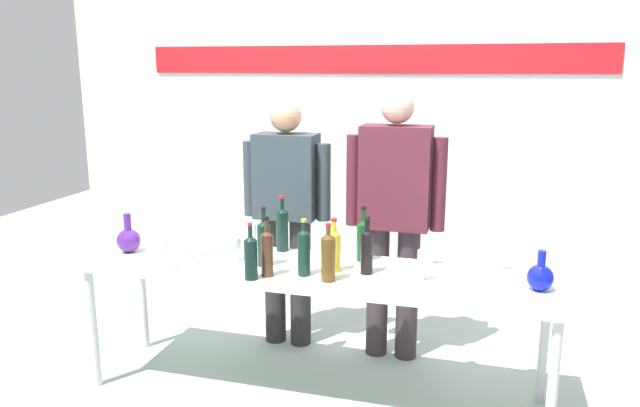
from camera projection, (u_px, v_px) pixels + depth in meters
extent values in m
plane|color=#95A59E|center=(313.00, 392.00, 3.52)|extent=(10.00, 10.00, 0.00)
cube|color=silver|center=(366.00, 115.00, 4.51)|extent=(4.86, 0.10, 3.00)
cube|color=red|center=(366.00, 59.00, 4.36)|extent=(3.40, 0.01, 0.20)
cube|color=white|center=(313.00, 271.00, 3.35)|extent=(2.64, 0.63, 0.04)
cylinder|color=silver|center=(93.00, 328.00, 3.52)|extent=(0.05, 0.05, 0.72)
cylinder|color=silver|center=(552.00, 390.00, 2.85)|extent=(0.05, 0.05, 0.72)
cylinder|color=silver|center=(143.00, 296.00, 4.02)|extent=(0.05, 0.05, 0.72)
cylinder|color=silver|center=(544.00, 342.00, 3.35)|extent=(0.05, 0.05, 0.72)
sphere|color=#4E2182|center=(129.00, 241.00, 3.62)|extent=(0.14, 0.14, 0.14)
cylinder|color=#4E2182|center=(127.00, 222.00, 3.59)|extent=(0.04, 0.04, 0.11)
sphere|color=#0D17BD|center=(540.00, 278.00, 3.00)|extent=(0.13, 0.13, 0.13)
cylinder|color=#0D17BD|center=(542.00, 259.00, 2.98)|extent=(0.04, 0.04, 0.09)
cylinder|color=#262525|center=(275.00, 279.00, 4.10)|extent=(0.14, 0.14, 0.88)
cylinder|color=#262525|center=(300.00, 282.00, 4.05)|extent=(0.14, 0.14, 0.88)
cube|color=#2F3B42|center=(286.00, 176.00, 3.92)|extent=(0.40, 0.22, 0.55)
cylinder|color=#2F3B42|center=(250.00, 178.00, 3.99)|extent=(0.09, 0.09, 0.50)
cylinder|color=#2F3B42|center=(324.00, 182.00, 3.86)|extent=(0.09, 0.09, 0.50)
sphere|color=tan|center=(286.00, 116.00, 3.83)|extent=(0.20, 0.20, 0.20)
cylinder|color=#362A31|center=(377.00, 291.00, 3.92)|extent=(0.14, 0.14, 0.87)
cylinder|color=#362A31|center=(407.00, 294.00, 3.86)|extent=(0.14, 0.14, 0.87)
cube|color=#531F2E|center=(395.00, 177.00, 3.72)|extent=(0.43, 0.22, 0.64)
cylinder|color=#531F2E|center=(353.00, 180.00, 3.80)|extent=(0.09, 0.09, 0.57)
cylinder|color=#531F2E|center=(439.00, 185.00, 3.66)|extent=(0.09, 0.09, 0.57)
sphere|color=#D8A895|center=(397.00, 107.00, 3.63)|extent=(0.20, 0.20, 0.20)
cylinder|color=gold|center=(334.00, 253.00, 3.27)|extent=(0.07, 0.07, 0.21)
cone|color=gold|center=(334.00, 232.00, 3.24)|extent=(0.07, 0.07, 0.03)
cylinder|color=gold|center=(334.00, 228.00, 3.23)|extent=(0.03, 0.03, 0.07)
cylinder|color=#AD2324|center=(334.00, 220.00, 3.22)|extent=(0.03, 0.03, 0.02)
cylinder|color=black|center=(282.00, 232.00, 3.64)|extent=(0.07, 0.07, 0.24)
cone|color=black|center=(282.00, 210.00, 3.61)|extent=(0.07, 0.07, 0.03)
cylinder|color=black|center=(282.00, 205.00, 3.60)|extent=(0.02, 0.02, 0.09)
cylinder|color=#AA1E23|center=(282.00, 197.00, 3.59)|extent=(0.03, 0.03, 0.02)
cylinder|color=#104019|center=(363.00, 243.00, 3.45)|extent=(0.07, 0.07, 0.22)
cone|color=#104019|center=(364.00, 222.00, 3.42)|extent=(0.07, 0.07, 0.03)
cylinder|color=#104019|center=(364.00, 217.00, 3.41)|extent=(0.03, 0.03, 0.09)
cylinder|color=black|center=(364.00, 208.00, 3.40)|extent=(0.03, 0.03, 0.02)
cylinder|color=#513614|center=(328.00, 260.00, 3.12)|extent=(0.07, 0.07, 0.23)
cone|color=#513614|center=(328.00, 236.00, 3.09)|extent=(0.07, 0.07, 0.03)
cylinder|color=#513614|center=(328.00, 232.00, 3.09)|extent=(0.02, 0.02, 0.06)
cylinder|color=red|center=(328.00, 225.00, 3.08)|extent=(0.03, 0.03, 0.02)
cylinder|color=black|center=(251.00, 260.00, 3.15)|extent=(0.07, 0.07, 0.21)
cone|color=black|center=(250.00, 238.00, 3.12)|extent=(0.07, 0.07, 0.03)
cylinder|color=black|center=(250.00, 233.00, 3.11)|extent=(0.02, 0.02, 0.08)
cylinder|color=#B12428|center=(250.00, 224.00, 3.10)|extent=(0.03, 0.03, 0.02)
cylinder|color=black|center=(304.00, 254.00, 3.21)|extent=(0.07, 0.07, 0.23)
cone|color=black|center=(304.00, 231.00, 3.18)|extent=(0.07, 0.07, 0.03)
cylinder|color=black|center=(304.00, 228.00, 3.18)|extent=(0.03, 0.03, 0.06)
cylinder|color=gold|center=(304.00, 220.00, 3.17)|extent=(0.03, 0.03, 0.02)
cylinder|color=#48291B|center=(267.00, 255.00, 3.20)|extent=(0.07, 0.07, 0.23)
cone|color=#48291B|center=(267.00, 233.00, 3.17)|extent=(0.07, 0.07, 0.03)
cylinder|color=#48291B|center=(267.00, 227.00, 3.16)|extent=(0.02, 0.02, 0.08)
cylinder|color=black|center=(266.00, 218.00, 3.15)|extent=(0.03, 0.03, 0.02)
cylinder|color=black|center=(264.00, 245.00, 3.36)|extent=(0.07, 0.07, 0.23)
cone|color=black|center=(263.00, 223.00, 3.33)|extent=(0.07, 0.07, 0.03)
cylinder|color=black|center=(263.00, 217.00, 3.33)|extent=(0.02, 0.02, 0.09)
cylinder|color=black|center=(263.00, 208.00, 3.31)|extent=(0.03, 0.03, 0.02)
cylinder|color=black|center=(367.00, 254.00, 3.23)|extent=(0.07, 0.07, 0.22)
cone|color=black|center=(367.00, 232.00, 3.21)|extent=(0.07, 0.07, 0.03)
cylinder|color=black|center=(367.00, 226.00, 3.20)|extent=(0.03, 0.03, 0.08)
cylinder|color=black|center=(367.00, 217.00, 3.19)|extent=(0.03, 0.03, 0.02)
cylinder|color=white|center=(165.00, 269.00, 3.33)|extent=(0.06, 0.06, 0.00)
cylinder|color=white|center=(165.00, 263.00, 3.32)|extent=(0.01, 0.01, 0.07)
cylinder|color=white|center=(164.00, 249.00, 3.30)|extent=(0.06, 0.06, 0.08)
cylinder|color=white|center=(213.00, 255.00, 3.58)|extent=(0.06, 0.06, 0.00)
cylinder|color=white|center=(213.00, 249.00, 3.57)|extent=(0.01, 0.01, 0.06)
cylinder|color=white|center=(213.00, 238.00, 3.56)|extent=(0.06, 0.06, 0.08)
cylinder|color=white|center=(184.00, 252.00, 3.63)|extent=(0.06, 0.06, 0.00)
cylinder|color=white|center=(184.00, 247.00, 3.62)|extent=(0.01, 0.01, 0.06)
cylinder|color=white|center=(183.00, 236.00, 3.61)|extent=(0.07, 0.07, 0.08)
cylinder|color=white|center=(235.00, 261.00, 3.46)|extent=(0.06, 0.06, 0.00)
cylinder|color=white|center=(235.00, 255.00, 3.45)|extent=(0.01, 0.01, 0.07)
cylinder|color=white|center=(235.00, 243.00, 3.43)|extent=(0.07, 0.07, 0.07)
cylinder|color=white|center=(193.00, 258.00, 3.52)|extent=(0.06, 0.06, 0.00)
cylinder|color=white|center=(193.00, 251.00, 3.52)|extent=(0.01, 0.01, 0.07)
cylinder|color=white|center=(192.00, 239.00, 3.50)|extent=(0.07, 0.07, 0.08)
cylinder|color=white|center=(252.00, 251.00, 3.64)|extent=(0.06, 0.06, 0.00)
cylinder|color=white|center=(252.00, 245.00, 3.64)|extent=(0.01, 0.01, 0.08)
cylinder|color=white|center=(251.00, 231.00, 3.62)|extent=(0.06, 0.06, 0.09)
cylinder|color=white|center=(432.00, 264.00, 3.41)|extent=(0.06, 0.06, 0.00)
cylinder|color=white|center=(432.00, 257.00, 3.40)|extent=(0.01, 0.01, 0.07)
cylinder|color=white|center=(433.00, 244.00, 3.38)|extent=(0.06, 0.06, 0.09)
cylinder|color=white|center=(501.00, 269.00, 3.32)|extent=(0.06, 0.06, 0.00)
cylinder|color=white|center=(502.00, 263.00, 3.31)|extent=(0.01, 0.01, 0.07)
cylinder|color=white|center=(502.00, 251.00, 3.30)|extent=(0.06, 0.06, 0.07)
cylinder|color=white|center=(423.00, 280.00, 3.15)|extent=(0.06, 0.06, 0.00)
cylinder|color=white|center=(423.00, 273.00, 3.14)|extent=(0.01, 0.01, 0.07)
cylinder|color=white|center=(424.00, 259.00, 3.12)|extent=(0.07, 0.07, 0.09)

